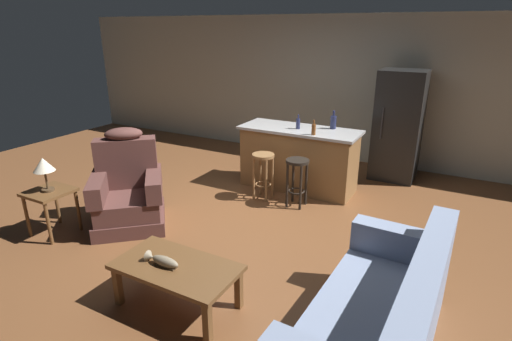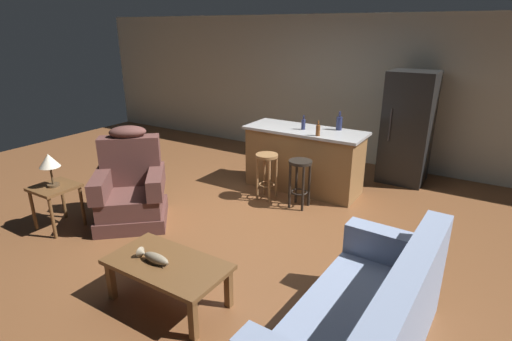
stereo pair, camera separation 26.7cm
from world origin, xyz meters
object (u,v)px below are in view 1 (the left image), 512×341
table_lamp (44,166)px  bar_stool_left (263,168)px  end_table (50,198)px  bar_stool_right (297,174)px  coffee_table (177,271)px  bottle_short_amber (333,122)px  bottle_tall_green (314,129)px  kitchen_island (298,158)px  refrigerator (398,126)px  fish_figurine (162,261)px  bottle_wine_dark (298,123)px  recliner_near_lamp (128,192)px  couch (380,322)px

table_lamp → bar_stool_left: size_ratio=0.60×
end_table → bar_stool_right: 3.12m
coffee_table → bottle_short_amber: bearing=85.4°
bar_stool_left → table_lamp: bearing=-128.7°
end_table → bottle_tall_green: bearing=47.3°
kitchen_island → refrigerator: bearing=44.7°
bottle_tall_green → bottle_short_amber: size_ratio=0.78×
fish_figurine → bar_stool_right: bearing=85.9°
bar_stool_left → refrigerator: bearing=50.8°
table_lamp → kitchen_island: (2.01, 2.79, -0.39)m
kitchen_island → bottle_wine_dark: size_ratio=8.39×
table_lamp → bar_stool_right: (2.26, 2.16, -0.40)m
bottle_short_amber → kitchen_island: bearing=-152.9°
fish_figurine → recliner_near_lamp: (-1.48, 1.05, -0.04)m
couch → end_table: couch is taller
end_table → bottle_short_amber: 3.92m
table_lamp → coffee_table: bearing=-8.7°
table_lamp → bar_stool_left: 2.79m
recliner_near_lamp → bottle_short_amber: bearing=100.3°
fish_figurine → refrigerator: refrigerator is taller
couch → recliner_near_lamp: size_ratio=1.61×
bottle_short_amber → coffee_table: bearing=-94.6°
table_lamp → couch: bearing=-1.6°
recliner_near_lamp → bottle_short_amber: bottle_short_amber is taller
end_table → table_lamp: bearing=-51.5°
table_lamp → refrigerator: bearing=51.0°
couch → bar_stool_left: couch is taller
couch → table_lamp: 3.92m
bottle_tall_green → bottle_wine_dark: 0.40m
end_table → bottle_wine_dark: bottle_wine_dark is taller
table_lamp → fish_figurine: bearing=-10.6°
bar_stool_left → bottle_short_amber: bottle_short_amber is taller
recliner_near_lamp → bottle_wine_dark: 2.59m
end_table → kitchen_island: kitchen_island is taller
bar_stool_left → bottle_wine_dark: bearing=66.1°
table_lamp → bottle_tall_green: size_ratio=1.92×
kitchen_island → bar_stool_left: (-0.28, -0.63, -0.01)m
bar_stool_right → coffee_table: bearing=-91.8°
end_table → bottle_short_amber: bottle_short_amber is taller
end_table → coffee_table: bearing=-8.9°
bottle_short_amber → bottle_wine_dark: bottle_short_amber is taller
bar_stool_left → bar_stool_right: bearing=0.0°
end_table → bottle_tall_green: 3.48m
bottle_wine_dark → bar_stool_right: bearing=-66.4°
fish_figurine → bottle_tall_green: size_ratio=1.59×
bar_stool_left → bar_stool_right: size_ratio=1.00×
kitchen_island → bottle_wine_dark: (-0.02, -0.03, 0.55)m
coffee_table → bottle_tall_green: bottle_tall_green is taller
coffee_table → couch: size_ratio=0.57×
couch → refrigerator: refrigerator is taller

